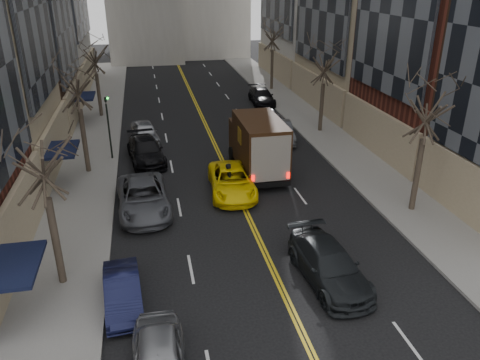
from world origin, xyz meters
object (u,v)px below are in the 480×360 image
object	(u,v)px
ups_truck	(258,145)
taxi	(232,181)
observer_sedan	(329,265)
pedestrian	(229,178)

from	to	relation	value
ups_truck	taxi	xyz separation A→B (m)	(-2.18, -2.73, -1.11)
observer_sedan	pedestrian	size ratio (longest dim) A/B	2.99
taxi	pedestrian	size ratio (longest dim) A/B	3.00
ups_truck	pedestrian	xyz separation A→B (m)	(-2.32, -2.59, -0.96)
ups_truck	observer_sedan	xyz separation A→B (m)	(0.18, -11.92, -1.10)
observer_sedan	taxi	bearing A→B (deg)	100.17
ups_truck	observer_sedan	bearing A→B (deg)	-89.19
observer_sedan	taxi	size ratio (longest dim) A/B	1.00
pedestrian	observer_sedan	bearing A→B (deg)	-160.89
pedestrian	ups_truck	bearing A→B (deg)	-37.70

